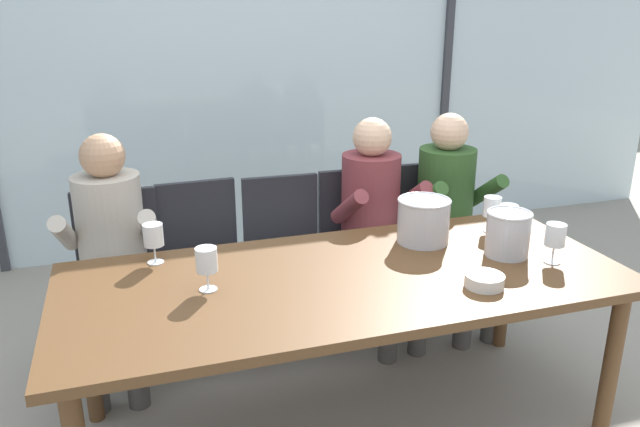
{
  "coord_description": "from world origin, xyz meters",
  "views": [
    {
      "loc": [
        -0.81,
        -2.17,
        1.79
      ],
      "look_at": [
        0.0,
        0.35,
        0.89
      ],
      "focal_mm": 34.87,
      "sensor_mm": 36.0,
      "label": 1
    }
  ],
  "objects_px": {
    "chair_near_curtain": "(119,265)",
    "ice_bucket_primary": "(508,233)",
    "tasting_bowl": "(484,281)",
    "chair_near_window_right": "(435,228)",
    "wine_glass_spare_empty": "(555,237)",
    "wine_glass_by_right_taster": "(508,217)",
    "person_beige_jumper": "(110,243)",
    "chair_right_of_center": "(360,236)",
    "person_olive_shirt": "(452,206)",
    "wine_glass_near_bucket": "(153,237)",
    "person_maroon_top": "(377,215)",
    "chair_center": "(285,246)",
    "wine_glass_by_left_taster": "(207,262)",
    "ice_bucket_secondary": "(423,220)",
    "wine_glass_center_pour": "(492,208)",
    "chair_left_of_center": "(202,253)",
    "dining_table": "(346,290)"
  },
  "relations": [
    {
      "from": "chair_left_of_center",
      "to": "chair_near_window_right",
      "type": "xyz_separation_m",
      "value": [
        1.36,
        -0.03,
        0.0
      ]
    },
    {
      "from": "chair_center",
      "to": "wine_glass_spare_empty",
      "type": "height_order",
      "value": "wine_glass_spare_empty"
    },
    {
      "from": "chair_center",
      "to": "person_maroon_top",
      "type": "bearing_deg",
      "value": -12.45
    },
    {
      "from": "ice_bucket_secondary",
      "to": "wine_glass_near_bucket",
      "type": "bearing_deg",
      "value": 173.91
    },
    {
      "from": "chair_right_of_center",
      "to": "person_olive_shirt",
      "type": "xyz_separation_m",
      "value": [
        0.5,
        -0.14,
        0.17
      ]
    },
    {
      "from": "chair_right_of_center",
      "to": "chair_center",
      "type": "bearing_deg",
      "value": -177.84
    },
    {
      "from": "tasting_bowl",
      "to": "person_beige_jumper",
      "type": "bearing_deg",
      "value": 143.54
    },
    {
      "from": "person_beige_jumper",
      "to": "wine_glass_by_right_taster",
      "type": "relative_size",
      "value": 6.96
    },
    {
      "from": "person_maroon_top",
      "to": "chair_center",
      "type": "bearing_deg",
      "value": 159.93
    },
    {
      "from": "ice_bucket_secondary",
      "to": "wine_glass_by_right_taster",
      "type": "height_order",
      "value": "ice_bucket_secondary"
    },
    {
      "from": "chair_left_of_center",
      "to": "ice_bucket_secondary",
      "type": "bearing_deg",
      "value": -38.44
    },
    {
      "from": "ice_bucket_secondary",
      "to": "person_beige_jumper",
      "type": "bearing_deg",
      "value": 159.23
    },
    {
      "from": "chair_near_window_right",
      "to": "ice_bucket_secondary",
      "type": "xyz_separation_m",
      "value": [
        -0.42,
        -0.66,
        0.32
      ]
    },
    {
      "from": "chair_near_window_right",
      "to": "wine_glass_spare_empty",
      "type": "distance_m",
      "value": 1.1
    },
    {
      "from": "wine_glass_by_right_taster",
      "to": "person_beige_jumper",
      "type": "bearing_deg",
      "value": 160.26
    },
    {
      "from": "chair_near_curtain",
      "to": "wine_glass_near_bucket",
      "type": "bearing_deg",
      "value": -70.84
    },
    {
      "from": "chair_center",
      "to": "chair_right_of_center",
      "type": "bearing_deg",
      "value": 3.85
    },
    {
      "from": "chair_left_of_center",
      "to": "chair_near_window_right",
      "type": "height_order",
      "value": "same"
    },
    {
      "from": "tasting_bowl",
      "to": "wine_glass_center_pour",
      "type": "height_order",
      "value": "wine_glass_center_pour"
    },
    {
      "from": "ice_bucket_primary",
      "to": "tasting_bowl",
      "type": "distance_m",
      "value": 0.37
    },
    {
      "from": "chair_near_window_right",
      "to": "ice_bucket_primary",
      "type": "relative_size",
      "value": 4.46
    },
    {
      "from": "person_beige_jumper",
      "to": "person_olive_shirt",
      "type": "height_order",
      "value": "same"
    },
    {
      "from": "wine_glass_by_left_taster",
      "to": "chair_center",
      "type": "bearing_deg",
      "value": 58.24
    },
    {
      "from": "ice_bucket_primary",
      "to": "wine_glass_by_right_taster",
      "type": "bearing_deg",
      "value": 56.23
    },
    {
      "from": "chair_center",
      "to": "ice_bucket_secondary",
      "type": "xyz_separation_m",
      "value": [
        0.49,
        -0.65,
        0.32
      ]
    },
    {
      "from": "chair_center",
      "to": "person_beige_jumper",
      "type": "xyz_separation_m",
      "value": [
        -0.89,
        -0.12,
        0.17
      ]
    },
    {
      "from": "chair_right_of_center",
      "to": "wine_glass_by_left_taster",
      "type": "xyz_separation_m",
      "value": [
        -0.97,
        -0.87,
        0.33
      ]
    },
    {
      "from": "dining_table",
      "to": "wine_glass_spare_empty",
      "type": "distance_m",
      "value": 0.91
    },
    {
      "from": "wine_glass_spare_empty",
      "to": "tasting_bowl",
      "type": "bearing_deg",
      "value": -163.83
    },
    {
      "from": "person_olive_shirt",
      "to": "ice_bucket_primary",
      "type": "xyz_separation_m",
      "value": [
        -0.17,
        -0.78,
        0.14
      ]
    },
    {
      "from": "chair_right_of_center",
      "to": "tasting_bowl",
      "type": "distance_m",
      "value": 1.19
    },
    {
      "from": "tasting_bowl",
      "to": "chair_near_window_right",
      "type": "bearing_deg",
      "value": 70.52
    },
    {
      "from": "dining_table",
      "to": "chair_left_of_center",
      "type": "bearing_deg",
      "value": 117.03
    },
    {
      "from": "chair_near_window_right",
      "to": "wine_glass_near_bucket",
      "type": "relative_size",
      "value": 5.12
    },
    {
      "from": "chair_near_window_right",
      "to": "wine_glass_near_bucket",
      "type": "height_order",
      "value": "wine_glass_near_bucket"
    },
    {
      "from": "ice_bucket_secondary",
      "to": "wine_glass_center_pour",
      "type": "relative_size",
      "value": 1.41
    },
    {
      "from": "wine_glass_center_pour",
      "to": "wine_glass_by_right_taster",
      "type": "bearing_deg",
      "value": -88.69
    },
    {
      "from": "person_beige_jumper",
      "to": "ice_bucket_primary",
      "type": "relative_size",
      "value": 6.06
    },
    {
      "from": "chair_right_of_center",
      "to": "chair_near_window_right",
      "type": "bearing_deg",
      "value": -0.12
    },
    {
      "from": "wine_glass_spare_empty",
      "to": "chair_near_window_right",
      "type": "bearing_deg",
      "value": 89.59
    },
    {
      "from": "dining_table",
      "to": "wine_glass_by_left_taster",
      "type": "distance_m",
      "value": 0.59
    },
    {
      "from": "chair_near_curtain",
      "to": "ice_bucket_primary",
      "type": "relative_size",
      "value": 4.46
    },
    {
      "from": "chair_near_curtain",
      "to": "chair_left_of_center",
      "type": "xyz_separation_m",
      "value": [
        0.42,
        0.03,
        0.0
      ]
    },
    {
      "from": "person_maroon_top",
      "to": "ice_bucket_primary",
      "type": "relative_size",
      "value": 6.06
    },
    {
      "from": "ice_bucket_secondary",
      "to": "chair_right_of_center",
      "type": "bearing_deg",
      "value": 94.09
    },
    {
      "from": "person_beige_jumper",
      "to": "tasting_bowl",
      "type": "bearing_deg",
      "value": -31.23
    },
    {
      "from": "chair_near_curtain",
      "to": "tasting_bowl",
      "type": "distance_m",
      "value": 1.81
    },
    {
      "from": "ice_bucket_primary",
      "to": "tasting_bowl",
      "type": "xyz_separation_m",
      "value": [
        -0.26,
        -0.25,
        -0.08
      ]
    },
    {
      "from": "chair_right_of_center",
      "to": "person_beige_jumper",
      "type": "bearing_deg",
      "value": -173.72
    },
    {
      "from": "wine_glass_by_right_taster",
      "to": "wine_glass_by_left_taster",
      "type": "bearing_deg",
      "value": -175.95
    }
  ]
}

